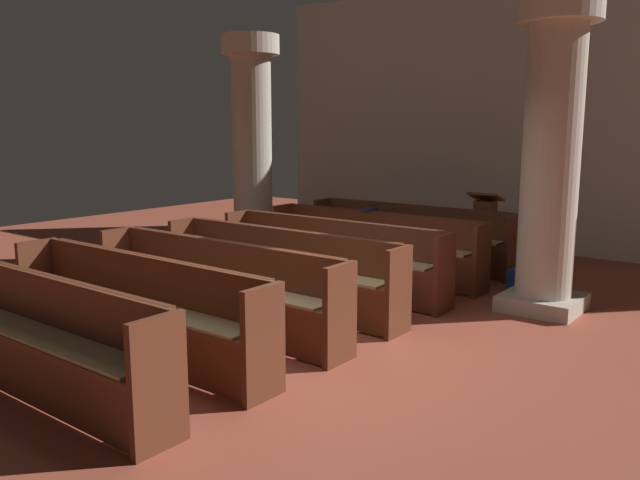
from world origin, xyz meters
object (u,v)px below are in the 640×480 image
pew_row_5 (134,303)px  pew_row_6 (29,330)px  pew_row_4 (214,283)px  pillar_far_side (252,144)px  pew_row_2 (330,253)px  kneeler_box_blue (524,280)px  hymn_book (369,209)px  pew_row_0 (409,233)px  pew_row_1 (373,243)px  pew_row_3 (278,267)px  lectern (484,232)px  pillar_aisle_side (551,151)px

pew_row_5 → pew_row_6: same height
pew_row_4 → pillar_far_side: bearing=127.7°
pew_row_2 → kneeler_box_blue: (1.96, 1.53, -0.35)m
hymn_book → pew_row_2: bearing=-81.0°
pew_row_0 → pew_row_1: size_ratio=1.00×
pew_row_2 → pew_row_6: bearing=-90.0°
pew_row_4 → kneeler_box_blue: size_ratio=9.39×
pew_row_0 → pew_row_1: bearing=-90.0°
pew_row_6 → pillar_far_side: size_ratio=0.95×
pillar_far_side → hymn_book: (2.21, 0.06, -0.89)m
pew_row_3 → kneeler_box_blue: pew_row_3 is taller
pew_row_6 → pew_row_2: bearing=90.0°
pew_row_1 → lectern: lectern is taller
pew_row_4 → lectern: bearing=81.2°
pew_row_2 → kneeler_box_blue: 2.51m
pew_row_5 → hymn_book: hymn_book is taller
pew_row_6 → lectern: lectern is taller
pillar_far_side → kneeler_box_blue: 4.68m
pew_row_1 → pew_row_5: same height
pew_row_6 → pew_row_3: bearing=90.0°
pew_row_1 → pillar_far_side: (-2.39, 0.13, 1.32)m
pew_row_0 → hymn_book: size_ratio=15.25×
pew_row_3 → pew_row_1: bearing=90.0°
pew_row_2 → hymn_book: size_ratio=15.25×
pew_row_5 → lectern: bearing=82.7°
pew_row_2 → kneeler_box_blue: pew_row_2 is taller
pew_row_0 → kneeler_box_blue: pew_row_0 is taller
pillar_far_side → hymn_book: bearing=1.6°
pew_row_5 → pillar_aisle_side: 4.69m
pillar_far_side → pew_row_0: bearing=19.7°
pew_row_4 → pillar_aisle_side: size_ratio=0.95×
pew_row_0 → pew_row_2: same height
pew_row_0 → pew_row_2: (0.00, -1.98, 0.00)m
pillar_aisle_side → lectern: pillar_aisle_side is taller
pew_row_2 → hymn_book: hymn_book is taller
pew_row_3 → pew_row_6: same height
pew_row_2 → pew_row_1: bearing=90.0°
pillar_aisle_side → pillar_far_side: size_ratio=1.00×
pew_row_2 → lectern: (0.77, 2.98, -0.04)m
pew_row_0 → pillar_far_side: size_ratio=0.95×
pew_row_6 → hymn_book: (-0.19, 5.14, 0.43)m
pillar_far_side → lectern: 3.91m
pew_row_6 → kneeler_box_blue: size_ratio=9.39×
kneeler_box_blue → hymn_book: bearing=-170.8°
pew_row_2 → lectern: bearing=75.6°
hymn_book → kneeler_box_blue: (2.14, 0.35, -0.78)m
pew_row_3 → pew_row_5: bearing=-90.0°
pew_row_4 → pillar_aisle_side: bearing=48.8°
pew_row_3 → pillar_far_side: size_ratio=0.95×
pew_row_2 → pew_row_4: size_ratio=1.00×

